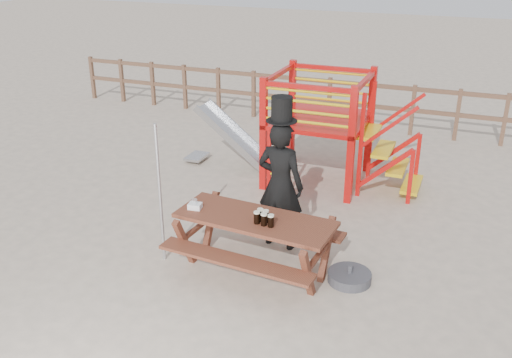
% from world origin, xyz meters
% --- Properties ---
extents(ground, '(60.00, 60.00, 0.00)m').
position_xyz_m(ground, '(0.00, 0.00, 0.00)').
color(ground, '#C4B098').
rests_on(ground, ground).
extents(back_fence, '(15.09, 0.09, 1.20)m').
position_xyz_m(back_fence, '(0.00, 7.00, 0.74)').
color(back_fence, brown).
rests_on(back_fence, ground).
extents(playground_fort, '(4.71, 1.84, 2.10)m').
position_xyz_m(playground_fort, '(0.12, 3.58, 1.07)').
color(playground_fort, red).
rests_on(playground_fort, ground).
extents(picnic_table, '(2.26, 1.65, 0.84)m').
position_xyz_m(picnic_table, '(0.32, 0.11, 0.53)').
color(picnic_table, brown).
rests_on(picnic_table, ground).
extents(man_with_hat, '(0.76, 0.54, 2.31)m').
position_xyz_m(man_with_hat, '(0.39, 0.95, 1.04)').
color(man_with_hat, black).
rests_on(man_with_hat, ground).
extents(metal_pole, '(0.05, 0.05, 2.06)m').
position_xyz_m(metal_pole, '(-1.02, -0.09, 1.03)').
color(metal_pole, '#B2B2B7').
rests_on(metal_pole, ground).
extents(parasol_base, '(0.59, 0.59, 0.25)m').
position_xyz_m(parasol_base, '(1.62, 0.33, 0.07)').
color(parasol_base, '#3C3C42').
rests_on(parasol_base, ground).
extents(paper_bag, '(0.20, 0.16, 0.08)m').
position_xyz_m(paper_bag, '(-0.56, 0.05, 0.88)').
color(paper_bag, white).
rests_on(paper_bag, picnic_table).
extents(stout_pints, '(0.29, 0.20, 0.17)m').
position_xyz_m(stout_pints, '(0.49, -0.01, 0.92)').
color(stout_pints, black).
rests_on(stout_pints, picnic_table).
extents(empty_glasses, '(0.08, 0.08, 0.15)m').
position_xyz_m(empty_glasses, '(-0.56, 0.03, 0.91)').
color(empty_glasses, silver).
rests_on(empty_glasses, picnic_table).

